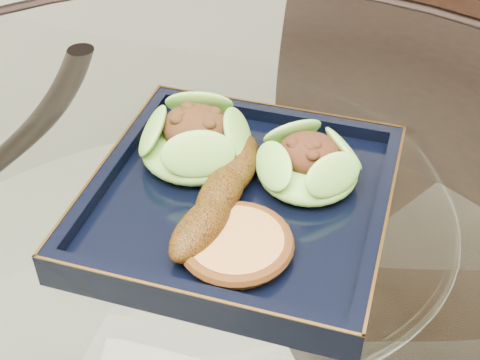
% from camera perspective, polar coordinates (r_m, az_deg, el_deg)
% --- Properties ---
extents(dining_table, '(1.13, 1.13, 0.77)m').
position_cam_1_polar(dining_table, '(0.73, -2.59, -14.32)').
color(dining_table, white).
rests_on(dining_table, ground).
extents(dining_chair, '(0.54, 0.54, 1.08)m').
position_cam_1_polar(dining_chair, '(1.11, 14.77, 6.92)').
color(dining_chair, black).
rests_on(dining_chair, ground).
extents(navy_plate, '(0.28, 0.28, 0.02)m').
position_cam_1_polar(navy_plate, '(0.62, 0.00, -2.10)').
color(navy_plate, black).
rests_on(navy_plate, dining_table).
extents(lettuce_wrap_left, '(0.12, 0.12, 0.04)m').
position_cam_1_polar(lettuce_wrap_left, '(0.65, -3.80, 3.21)').
color(lettuce_wrap_left, '#5B9F2E').
rests_on(lettuce_wrap_left, navy_plate).
extents(lettuce_wrap_right, '(0.12, 0.12, 0.03)m').
position_cam_1_polar(lettuce_wrap_right, '(0.63, 5.83, 1.16)').
color(lettuce_wrap_right, '#5BAC32').
rests_on(lettuce_wrap_right, navy_plate).
extents(roasted_plantain, '(0.04, 0.17, 0.03)m').
position_cam_1_polar(roasted_plantain, '(0.60, -1.67, -1.18)').
color(roasted_plantain, '#573209').
rests_on(roasted_plantain, navy_plate).
extents(crumb_patty, '(0.09, 0.09, 0.02)m').
position_cam_1_polar(crumb_patty, '(0.56, -0.33, -5.56)').
color(crumb_patty, '#C87E42').
rests_on(crumb_patty, navy_plate).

